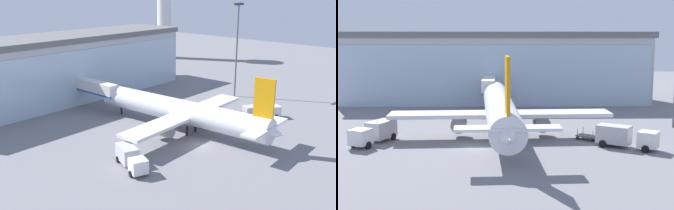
{
  "view_description": "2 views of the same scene",
  "coord_description": "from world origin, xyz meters",
  "views": [
    {
      "loc": [
        -45.41,
        -36.68,
        24.11
      ],
      "look_at": [
        0.54,
        8.16,
        4.92
      ],
      "focal_mm": 42.0,
      "sensor_mm": 36.0,
      "label": 1
    },
    {
      "loc": [
        5.48,
        -55.46,
        13.76
      ],
      "look_at": [
        3.37,
        8.59,
        4.02
      ],
      "focal_mm": 50.0,
      "sensor_mm": 36.0,
      "label": 2
    }
  ],
  "objects": [
    {
      "name": "jet_bridge",
      "position": [
        -0.34,
        28.64,
        4.63
      ],
      "size": [
        2.69,
        12.94,
        6.02
      ],
      "rotation": [
        0.0,
        0.0,
        1.61
      ],
      "color": "silver",
      "rests_on": "ground"
    },
    {
      "name": "safety_cone_wingtip",
      "position": [
        -11.83,
        3.67,
        0.28
      ],
      "size": [
        0.36,
        0.36,
        0.55
      ],
      "primitive_type": "cone",
      "color": "orange",
      "rests_on": "ground"
    },
    {
      "name": "fuel_truck",
      "position": [
        18.11,
        0.65,
        1.47
      ],
      "size": [
        7.44,
        5.51,
        2.65
      ],
      "rotation": [
        0.0,
        0.0,
        5.77
      ],
      "color": "silver",
      "rests_on": "ground"
    },
    {
      "name": "ground",
      "position": [
        0.0,
        0.0,
        0.0
      ],
      "size": [
        240.0,
        240.0,
        0.0
      ],
      "primitive_type": "plane",
      "color": "slate"
    },
    {
      "name": "baggage_cart",
      "position": [
        14.24,
        4.86,
        0.5
      ],
      "size": [
        3.2,
        2.96,
        1.5
      ],
      "rotation": [
        0.0,
        0.0,
        2.5
      ],
      "color": "slate",
      "rests_on": "ground"
    },
    {
      "name": "apron_light_mast",
      "position": [
        28.14,
        13.6,
        12.29
      ],
      "size": [
        3.2,
        0.4,
        20.99
      ],
      "color": "#59595E",
      "rests_on": "ground"
    },
    {
      "name": "terminal_building",
      "position": [
        0.01,
        40.4,
        7.12
      ],
      "size": [
        62.93,
        18.2,
        14.23
      ],
      "rotation": [
        0.0,
        0.0,
        0.05
      ],
      "color": "#B9B9B9",
      "rests_on": "ground"
    },
    {
      "name": "airplane",
      "position": [
        2.63,
        6.97,
        3.57
      ],
      "size": [
        29.6,
        38.16,
        11.56
      ],
      "rotation": [
        0.0,
        0.0,
        1.67
      ],
      "color": "silver",
      "rests_on": "ground"
    },
    {
      "name": "catering_truck",
      "position": [
        -13.1,
        2.14,
        1.47
      ],
      "size": [
        4.5,
        7.62,
        2.65
      ],
      "rotation": [
        0.0,
        0.0,
        4.37
      ],
      "color": "silver",
      "rests_on": "ground"
    },
    {
      "name": "safety_cone_nose",
      "position": [
        4.51,
        1.15,
        0.28
      ],
      "size": [
        0.36,
        0.36,
        0.55
      ],
      "primitive_type": "cone",
      "color": "orange",
      "rests_on": "ground"
    }
  ]
}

